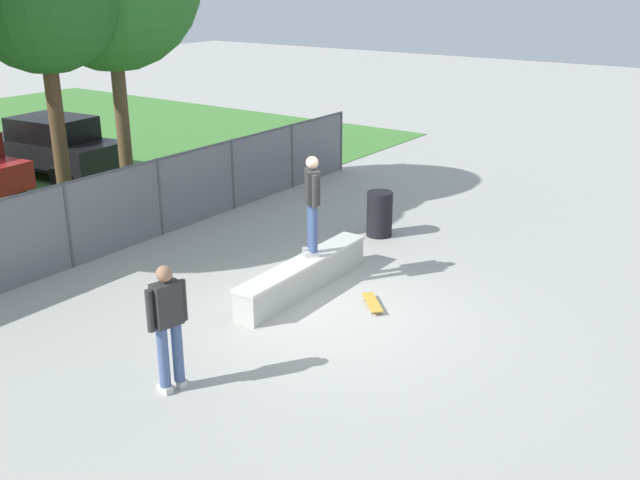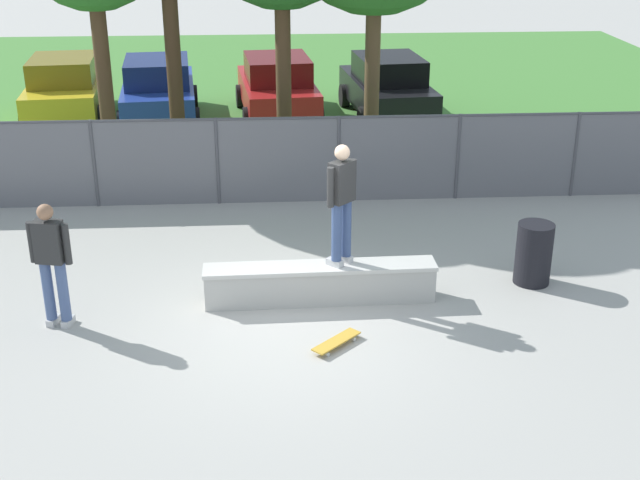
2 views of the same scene
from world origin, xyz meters
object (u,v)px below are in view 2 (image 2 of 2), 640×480
concrete_ledge (320,283)px  car_yellow (66,88)px  skateboarder (342,200)px  bystander (51,260)px  skateboard (336,341)px  car_black (387,87)px  car_blue (159,90)px  car_red (277,87)px  trash_bin (534,254)px

concrete_ledge → car_yellow: car_yellow is taller
skateboarder → bystander: (-4.02, -0.56, -0.58)m
skateboard → car_black: car_black is taller
bystander → car_blue: bearing=89.2°
car_yellow → bystander: 11.79m
car_red → concrete_ledge: bearing=-87.6°
skateboarder → trash_bin: skateboarder is taller
bystander → skateboard: bearing=-12.2°
car_yellow → car_blue: bearing=-8.6°
car_blue → skateboard: bearing=-72.9°
car_black → trash_bin: size_ratio=4.45×
skateboarder → car_red: skateboarder is taller
car_red → car_black: same height
skateboard → skateboarder: bearing=82.8°
car_red → trash_bin: bearing=-69.9°
car_blue → bystander: 11.19m
car_blue → bystander: bearing=-90.8°
trash_bin → car_blue: bearing=124.0°
car_black → trash_bin: (0.88, -10.23, -0.35)m
car_blue → car_black: (6.01, 0.00, 0.00)m
skateboarder → car_yellow: size_ratio=0.42×
car_black → car_blue: bearing=-180.0°
trash_bin → car_red: bearing=110.1°
skateboarder → trash_bin: size_ratio=1.86×
car_red → car_yellow: bearing=177.6°
car_yellow → trash_bin: car_yellow is taller
car_blue → trash_bin: (6.89, -10.23, -0.35)m
car_black → car_yellow: bearing=177.5°
skateboarder → car_blue: size_ratio=0.42×
car_black → car_red: bearing=177.2°
car_red → skateboard: bearing=-87.2°
car_yellow → car_blue: 2.49m
concrete_ledge → car_black: size_ratio=0.79×
car_yellow → concrete_ledge: bearing=-61.4°
skateboard → concrete_ledge: bearing=95.6°
car_blue → trash_bin: 12.34m
skateboard → car_blue: (-3.69, 12.02, 0.77)m
skateboarder → car_yellow: bearing=119.9°
concrete_ledge → car_blue: car_blue is taller
concrete_ledge → car_black: car_black is taller
skateboard → car_red: size_ratio=0.16×
car_red → bystander: (-3.26, -11.33, 0.17)m
skateboarder → skateboard: (-0.18, -1.39, -1.52)m
skateboarder → car_blue: 11.33m
car_black → bystander: (-6.17, -11.19, 0.17)m
skateboard → car_yellow: (-6.15, 12.39, 0.77)m
car_yellow → bystander: (2.30, -11.56, 0.17)m
car_yellow → car_black: 8.48m
skateboarder → car_red: bearing=94.1°
skateboard → trash_bin: 3.69m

